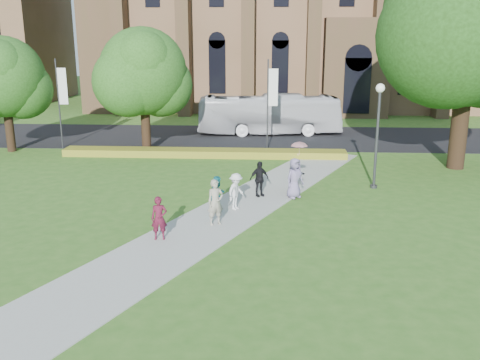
# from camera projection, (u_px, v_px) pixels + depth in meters

# --- Properties ---
(ground) EXTENTS (160.00, 160.00, 0.00)m
(ground) POSITION_uv_depth(u_px,v_px,m) (213.00, 230.00, 21.30)
(ground) COLOR #33621D
(ground) RESTS_ON ground
(road) EXTENTS (160.00, 10.00, 0.02)m
(road) POSITION_uv_depth(u_px,v_px,m) (241.00, 137.00, 40.56)
(road) COLOR black
(road) RESTS_ON ground
(footpath) EXTENTS (15.58, 28.54, 0.04)m
(footpath) POSITION_uv_depth(u_px,v_px,m) (216.00, 221.00, 22.26)
(footpath) COLOR #B2B2A8
(footpath) RESTS_ON ground
(flower_hedge) EXTENTS (18.00, 1.40, 0.45)m
(flower_hedge) POSITION_uv_depth(u_px,v_px,m) (204.00, 153.00, 34.07)
(flower_hedge) COLOR #AC8A22
(flower_hedge) RESTS_ON ground
(streetlamp) EXTENTS (0.44, 0.44, 5.24)m
(streetlamp) POSITION_uv_depth(u_px,v_px,m) (378.00, 123.00, 26.27)
(streetlamp) COLOR #38383D
(streetlamp) RESTS_ON ground
(large_tree) EXTENTS (9.60, 9.60, 13.20)m
(large_tree) POSITION_uv_depth(u_px,v_px,m) (471.00, 18.00, 28.95)
(large_tree) COLOR #332114
(large_tree) RESTS_ON ground
(street_tree_0) EXTENTS (5.20, 5.20, 7.50)m
(street_tree_0) POSITION_uv_depth(u_px,v_px,m) (4.00, 77.00, 34.36)
(street_tree_0) COLOR #332114
(street_tree_0) RESTS_ON ground
(street_tree_1) EXTENTS (5.60, 5.60, 8.05)m
(street_tree_1) POSITION_uv_depth(u_px,v_px,m) (143.00, 72.00, 34.24)
(street_tree_1) COLOR #332114
(street_tree_1) RESTS_ON ground
(banner_pole_0) EXTENTS (0.70, 0.10, 6.00)m
(banner_pole_0) POSITION_uv_depth(u_px,v_px,m) (269.00, 100.00, 34.93)
(banner_pole_0) COLOR #38383D
(banner_pole_0) RESTS_ON ground
(banner_pole_1) EXTENTS (0.70, 0.10, 6.00)m
(banner_pole_1) POSITION_uv_depth(u_px,v_px,m) (60.00, 98.00, 35.73)
(banner_pole_1) COLOR #38383D
(banner_pole_1) RESTS_ON ground
(tour_coach) EXTENTS (11.22, 3.58, 3.07)m
(tour_coach) POSITION_uv_depth(u_px,v_px,m) (269.00, 114.00, 41.29)
(tour_coach) COLOR white
(tour_coach) RESTS_ON road
(pedestrian_0) EXTENTS (0.67, 0.50, 1.66)m
(pedestrian_0) POSITION_uv_depth(u_px,v_px,m) (159.00, 218.00, 20.01)
(pedestrian_0) COLOR #501225
(pedestrian_0) RESTS_ON footpath
(pedestrian_1) EXTENTS (0.96, 1.00, 1.63)m
(pedestrian_1) POSITION_uv_depth(u_px,v_px,m) (218.00, 195.00, 23.03)
(pedestrian_1) COLOR #19757F
(pedestrian_1) RESTS_ON footpath
(pedestrian_2) EXTENTS (1.02, 1.21, 1.63)m
(pedestrian_2) POSITION_uv_depth(u_px,v_px,m) (236.00, 191.00, 23.49)
(pedestrian_2) COLOR silver
(pedestrian_2) RESTS_ON footpath
(pedestrian_3) EXTENTS (1.07, 0.86, 1.71)m
(pedestrian_3) POSITION_uv_depth(u_px,v_px,m) (259.00, 179.00, 25.39)
(pedestrian_3) COLOR black
(pedestrian_3) RESTS_ON footpath
(pedestrian_4) EXTENTS (1.10, 1.06, 1.91)m
(pedestrian_4) POSITION_uv_depth(u_px,v_px,m) (295.00, 178.00, 25.14)
(pedestrian_4) COLOR slate
(pedestrian_4) RESTS_ON footpath
(pedestrian_5) EXTENTS (1.16, 1.52, 1.60)m
(pedestrian_5) POSITION_uv_depth(u_px,v_px,m) (294.00, 177.00, 25.86)
(pedestrian_5) COLOR #23232A
(pedestrian_5) RESTS_ON footpath
(pedestrian_6) EXTENTS (0.82, 0.73, 1.88)m
(pedestrian_6) POSITION_uv_depth(u_px,v_px,m) (216.00, 202.00, 21.56)
(pedestrian_6) COLOR gray
(pedestrian_6) RESTS_ON footpath
(parasol) EXTENTS (0.81, 0.81, 0.67)m
(parasol) POSITION_uv_depth(u_px,v_px,m) (299.00, 151.00, 24.89)
(parasol) COLOR #DF9DB1
(parasol) RESTS_ON pedestrian_4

